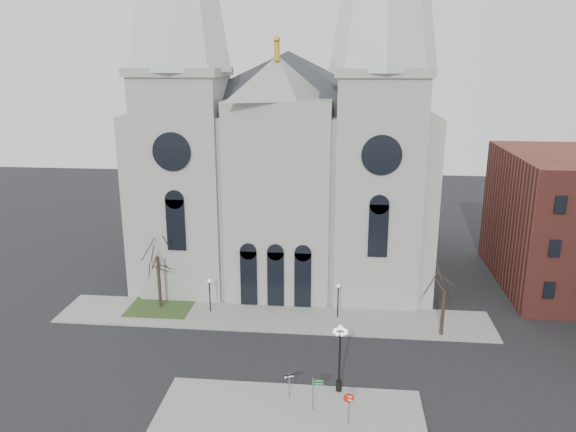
# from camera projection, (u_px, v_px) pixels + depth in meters

# --- Properties ---
(ground) EXTENTS (160.00, 160.00, 0.00)m
(ground) POSITION_uv_depth(u_px,v_px,m) (254.00, 383.00, 41.54)
(ground) COLOR black
(ground) RESTS_ON ground
(sidewalk_near) EXTENTS (18.00, 10.00, 0.14)m
(sidewalk_near) POSITION_uv_depth(u_px,v_px,m) (288.00, 428.00, 36.44)
(sidewalk_near) COLOR gray
(sidewalk_near) RESTS_ON ground
(sidewalk_far) EXTENTS (40.00, 6.00, 0.14)m
(sidewalk_far) POSITION_uv_depth(u_px,v_px,m) (273.00, 317.00, 52.06)
(sidewalk_far) COLOR gray
(sidewalk_far) RESTS_ON ground
(grass_patch) EXTENTS (6.00, 5.00, 0.18)m
(grass_patch) POSITION_uv_depth(u_px,v_px,m) (161.00, 307.00, 54.06)
(grass_patch) COLOR #304B20
(grass_patch) RESTS_ON ground
(cathedral) EXTENTS (33.00, 26.66, 54.00)m
(cathedral) POSITION_uv_depth(u_px,v_px,m) (286.00, 106.00, 58.44)
(cathedral) COLOR #A5A299
(cathedral) RESTS_ON ground
(bg_building_brick) EXTENTS (14.00, 18.00, 14.00)m
(bg_building_brick) POSITION_uv_depth(u_px,v_px,m) (574.00, 221.00, 57.87)
(bg_building_brick) COLOR brown
(bg_building_brick) RESTS_ON ground
(tree_left) EXTENTS (3.20, 3.20, 7.50)m
(tree_left) POSITION_uv_depth(u_px,v_px,m) (157.00, 254.00, 52.57)
(tree_left) COLOR black
(tree_left) RESTS_ON ground
(tree_right) EXTENTS (3.20, 3.20, 6.00)m
(tree_right) POSITION_uv_depth(u_px,v_px,m) (445.00, 288.00, 47.52)
(tree_right) COLOR black
(tree_right) RESTS_ON ground
(ped_lamp_left) EXTENTS (0.32, 0.32, 3.26)m
(ped_lamp_left) POSITION_uv_depth(u_px,v_px,m) (210.00, 290.00, 52.50)
(ped_lamp_left) COLOR black
(ped_lamp_left) RESTS_ON sidewalk_far
(ped_lamp_right) EXTENTS (0.32, 0.32, 3.26)m
(ped_lamp_right) POSITION_uv_depth(u_px,v_px,m) (338.00, 295.00, 51.35)
(ped_lamp_right) COLOR black
(ped_lamp_right) RESTS_ON sidewalk_far
(stop_sign) EXTENTS (0.82, 0.27, 2.36)m
(stop_sign) POSITION_uv_depth(u_px,v_px,m) (349.00, 401.00, 36.31)
(stop_sign) COLOR slate
(stop_sign) RESTS_ON sidewalk_near
(globe_lamp) EXTENTS (1.37, 1.37, 5.18)m
(globe_lamp) POSITION_uv_depth(u_px,v_px,m) (340.00, 350.00, 39.55)
(globe_lamp) COLOR black
(globe_lamp) RESTS_ON sidewalk_near
(one_way_sign) EXTENTS (0.80, 0.35, 1.94)m
(one_way_sign) POSITION_uv_depth(u_px,v_px,m) (289.00, 381.00, 39.20)
(one_way_sign) COLOR slate
(one_way_sign) RESTS_ON sidewalk_near
(street_name_sign) EXTENTS (0.77, 0.10, 2.41)m
(street_name_sign) POSITION_uv_depth(u_px,v_px,m) (314.00, 391.00, 37.84)
(street_name_sign) COLOR slate
(street_name_sign) RESTS_ON sidewalk_near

